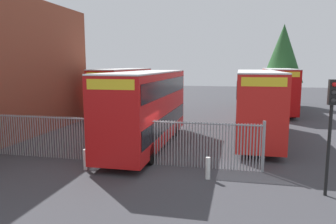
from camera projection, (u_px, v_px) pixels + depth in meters
name	position (u px, v px, depth m)	size (l,w,h in m)	color
ground_plane	(180.00, 131.00, 23.40)	(100.00, 100.00, 0.00)	#3D3D42
palisade_fence	(116.00, 139.00, 15.87)	(14.16, 0.14, 2.35)	gray
double_decker_bus_near_gate	(147.00, 106.00, 18.77)	(2.54, 10.81, 4.42)	red
double_decker_bus_behind_fence_left	(257.00, 102.00, 20.74)	(2.54, 10.81, 4.42)	red
double_decker_bus_behind_fence_right	(123.00, 90.00, 30.65)	(2.54, 10.81, 4.42)	red
double_decker_bus_far_back	(278.00, 88.00, 32.47)	(2.54, 10.81, 4.42)	#B70C0C
bollard_near_left	(85.00, 159.00, 14.83)	(0.20, 0.20, 0.95)	silver
bollard_center_front	(208.00, 168.00, 13.58)	(0.20, 0.20, 0.95)	silver
traffic_light_kerbside	(331.00, 116.00, 11.49)	(0.28, 0.33, 4.30)	black
tree_tall_back	(283.00, 53.00, 37.02)	(4.65, 4.65, 9.41)	#4C3823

